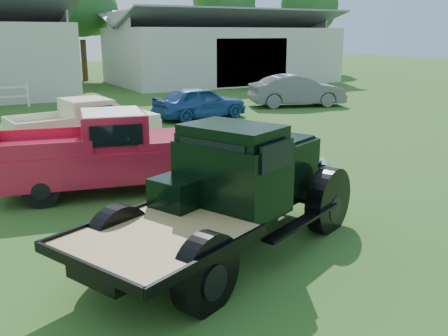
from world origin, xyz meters
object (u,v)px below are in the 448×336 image
white_pickup (85,127)px  misc_car_grey (297,91)px  vintage_flatbed (229,191)px  red_pickup (110,151)px  misc_car_blue (200,102)px

white_pickup → misc_car_grey: white_pickup is taller
vintage_flatbed → white_pickup: vintage_flatbed is taller
misc_car_grey → red_pickup: bearing=144.8°
red_pickup → misc_car_grey: size_ratio=1.09×
vintage_flatbed → red_pickup: (-0.76, 4.43, -0.14)m
vintage_flatbed → red_pickup: bearing=75.6°
white_pickup → red_pickup: bearing=-102.2°
vintage_flatbed → white_pickup: bearing=68.8°
white_pickup → misc_car_grey: size_ratio=0.96×
vintage_flatbed → misc_car_grey: vintage_flatbed is taller
white_pickup → misc_car_blue: (6.05, 4.41, -0.13)m
red_pickup → vintage_flatbed: bearing=-69.0°
red_pickup → misc_car_grey: 15.60m
red_pickup → misc_car_blue: size_ratio=1.25×
red_pickup → misc_car_blue: 10.53m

